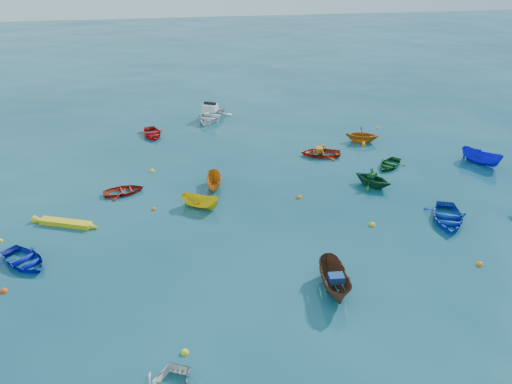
{
  "coord_description": "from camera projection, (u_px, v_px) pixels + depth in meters",
  "views": [
    {
      "loc": [
        -4.28,
        -23.33,
        15.65
      ],
      "look_at": [
        0.0,
        5.0,
        0.4
      ],
      "focal_mm": 35.0,
      "sensor_mm": 36.0,
      "label": 1
    }
  ],
  "objects": [
    {
      "name": "buoy_or_e",
      "position": [
        323.0,
        146.0,
        40.24
      ],
      "size": [
        0.34,
        0.34,
        0.34
      ],
      "primitive_type": "sphere",
      "color": "#DC510B",
      "rests_on": "ground"
    },
    {
      "name": "buoy_or_b",
      "position": [
        479.0,
        265.0,
        26.12
      ],
      "size": [
        0.36,
        0.36,
        0.36
      ],
      "primitive_type": "sphere",
      "color": "orange",
      "rests_on": "ground"
    },
    {
      "name": "sampan_orange_n",
      "position": [
        214.0,
        188.0,
        33.87
      ],
      "size": [
        1.21,
        2.7,
        1.02
      ],
      "primitive_type": "imported",
      "rotation": [
        0.0,
        0.0,
        -0.09
      ],
      "color": "#CA6B13",
      "rests_on": "ground"
    },
    {
      "name": "dinghy_orange_far",
      "position": [
        361.0,
        142.0,
        41.1
      ],
      "size": [
        3.28,
        3.04,
        1.42
      ],
      "primitive_type": "imported",
      "rotation": [
        0.0,
        0.0,
        1.26
      ],
      "color": "#BB6811",
      "rests_on": "ground"
    },
    {
      "name": "sampan_blue_far",
      "position": [
        480.0,
        164.0,
        37.3
      ],
      "size": [
        2.71,
        3.18,
        1.19
      ],
      "primitive_type": "imported",
      "rotation": [
        0.0,
        0.0,
        0.61
      ],
      "color": "#1110CE",
      "rests_on": "ground"
    },
    {
      "name": "sampan_brown_mid",
      "position": [
        334.0,
        290.0,
        24.34
      ],
      "size": [
        1.46,
        3.45,
        1.31
      ],
      "primitive_type": "imported",
      "rotation": [
        0.0,
        0.0,
        -0.05
      ],
      "color": "#54301E",
      "rests_on": "ground"
    },
    {
      "name": "buoy_or_d",
      "position": [
        299.0,
        198.0,
        32.59
      ],
      "size": [
        0.36,
        0.36,
        0.36
      ],
      "primitive_type": "sphere",
      "color": "orange",
      "rests_on": "ground"
    },
    {
      "name": "buoy_ye_a",
      "position": [
        185.0,
        353.0,
        20.72
      ],
      "size": [
        0.35,
        0.35,
        0.35
      ],
      "primitive_type": "sphere",
      "color": "yellow",
      "rests_on": "ground"
    },
    {
      "name": "dinghy_red_nw",
      "position": [
        124.0,
        193.0,
        33.18
      ],
      "size": [
        3.02,
        2.45,
        0.55
      ],
      "primitive_type": "imported",
      "rotation": [
        0.0,
        0.0,
        1.8
      ],
      "color": "#A61C0D",
      "rests_on": "ground"
    },
    {
      "name": "kayak_yellow",
      "position": [
        66.0,
        225.0,
        29.61
      ],
      "size": [
        3.86,
        1.92,
        0.39
      ],
      "primitive_type": null,
      "rotation": [
        0.0,
        0.0,
        1.21
      ],
      "color": "yellow",
      "rests_on": "ground"
    },
    {
      "name": "sampan_yellow_mid",
      "position": [
        201.0,
        207.0,
        31.47
      ],
      "size": [
        2.73,
        2.09,
        1.0
      ],
      "primitive_type": "imported",
      "rotation": [
        0.0,
        0.0,
        1.07
      ],
      "color": "gold",
      "rests_on": "ground"
    },
    {
      "name": "buoy_or_c",
      "position": [
        154.0,
        209.0,
        31.25
      ],
      "size": [
        0.29,
        0.29,
        0.29
      ],
      "primitive_type": "sphere",
      "color": "#FB630D",
      "rests_on": "ground"
    },
    {
      "name": "tarp_blue_a",
      "position": [
        336.0,
        278.0,
        23.81
      ],
      "size": [
        0.75,
        0.59,
        0.35
      ],
      "primitive_type": "cube",
      "rotation": [
        0.0,
        0.0,
        -0.05
      ],
      "color": "navy",
      "rests_on": "sampan_brown_mid"
    },
    {
      "name": "motorboat_white",
      "position": [
        211.0,
        119.0,
        46.0
      ],
      "size": [
        4.75,
        5.37,
        1.52
      ],
      "primitive_type": "imported",
      "rotation": [
        0.0,
        0.0,
        -0.43
      ],
      "color": "white",
      "rests_on": "ground"
    },
    {
      "name": "buoy_ye_b",
      "position": [
        0.0,
        241.0,
        28.09
      ],
      "size": [
        0.3,
        0.3,
        0.3
      ],
      "primitive_type": "sphere",
      "color": "yellow",
      "rests_on": "ground"
    },
    {
      "name": "ground",
      "position": [
        269.0,
        239.0,
        28.28
      ],
      "size": [
        160.0,
        160.0,
        0.0
      ],
      "primitive_type": "plane",
      "color": "#0A3B4B",
      "rests_on": "ground"
    },
    {
      "name": "tarp_orange_b",
      "position": [
        319.0,
        149.0,
        38.45
      ],
      "size": [
        0.65,
        0.78,
        0.33
      ],
      "primitive_type": "cube",
      "rotation": [
        0.0,
        0.0,
        -1.78
      ],
      "color": "#BD7313",
      "rests_on": "dinghy_red_ne"
    },
    {
      "name": "dinghy_green_e",
      "position": [
        389.0,
        166.0,
        36.86
      ],
      "size": [
        3.21,
        3.21,
        0.55
      ],
      "primitive_type": "imported",
      "rotation": [
        0.0,
        0.0,
        -0.79
      ],
      "color": "#114B1A",
      "rests_on": "ground"
    },
    {
      "name": "buoy_ye_c",
      "position": [
        372.0,
        225.0,
        29.6
      ],
      "size": [
        0.39,
        0.39,
        0.39
      ],
      "primitive_type": "sphere",
      "color": "gold",
      "rests_on": "ground"
    },
    {
      "name": "dinghy_blue_se",
      "position": [
        447.0,
        221.0,
        30.02
      ],
      "size": [
        3.7,
        4.28,
        0.74
      ],
      "primitive_type": "imported",
      "rotation": [
        0.0,
        0.0,
        -0.37
      ],
      "color": "#0E30AF",
      "rests_on": "ground"
    },
    {
      "name": "dinghy_green_n",
      "position": [
        372.0,
        186.0,
        34.07
      ],
      "size": [
        3.44,
        3.48,
        1.39
      ],
      "primitive_type": "imported",
      "rotation": [
        0.0,
        0.0,
        0.72
      ],
      "color": "#0F4423",
      "rests_on": "ground"
    },
    {
      "name": "dinghy_red_far",
      "position": [
        152.0,
        136.0,
        42.28
      ],
      "size": [
        2.8,
        3.44,
        0.63
      ],
      "primitive_type": "imported",
      "rotation": [
        0.0,
        0.0,
        0.23
      ],
      "color": "red",
      "rests_on": "ground"
    },
    {
      "name": "tarp_green_b",
      "position": [
        372.0,
        175.0,
        33.74
      ],
      "size": [
        0.73,
        0.72,
        0.28
      ],
      "primitive_type": "cube",
      "rotation": [
        0.0,
        0.0,
        0.72
      ],
      "color": "#11461E",
      "rests_on": "dinghy_green_n"
    },
    {
      "name": "dinghy_red_ne",
      "position": [
        320.0,
        155.0,
        38.68
      ],
      "size": [
        3.46,
        2.79,
        0.64
      ],
      "primitive_type": "imported",
      "rotation": [
        0.0,
        0.0,
        -1.78
      ],
      "color": "red",
      "rests_on": "ground"
    },
    {
      "name": "buoy_or_a",
      "position": [
        4.0,
        292.0,
        24.2
      ],
      "size": [
        0.37,
        0.37,
        0.37
      ],
      "primitive_type": "sphere",
      "color": "#D5450B",
      "rests_on": "ground"
    },
    {
      "name": "buoy_ye_e",
      "position": [
        378.0,
        128.0,
        43.9
      ],
      "size": [
        0.3,
        0.3,
        0.3
      ],
      "primitive_type": "sphere",
      "color": "yellow",
      "rests_on": "ground"
    },
    {
      "name": "dinghy_blue_sw",
      "position": [
        25.0,
        264.0,
        26.2
      ],
      "size": [
        3.85,
        3.88,
        0.66
      ],
      "primitive_type": "imported",
      "rotation": [
        0.0,
        0.0,
        0.76
      ],
      "color": "#0D18AE",
      "rests_on": "ground"
    },
    {
      "name": "buoy_ye_d",
      "position": [
        152.0,
        171.0,
        36.14
      ],
      "size": [
        0.36,
        0.36,
        0.36
      ],
      "primitive_type": "sphere",
      "color": "yellow",
      "rests_on": "ground"
    }
  ]
}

